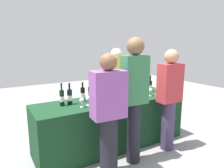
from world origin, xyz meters
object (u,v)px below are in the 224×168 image
at_px(wine_bottle_6, 138,87).
at_px(menu_board, 120,102).
at_px(wine_bottle_3, 90,93).
at_px(wine_bottle_4, 104,92).
at_px(wine_glass_3, 143,91).
at_px(wine_glass_4, 150,91).
at_px(wine_bottle_7, 150,86).
at_px(wine_glass_1, 88,99).
at_px(wine_glass_5, 157,88).
at_px(wine_bottle_0, 62,98).
at_px(wine_bottle_5, 127,89).
at_px(guest_1, 135,95).
at_px(guest_2, 169,97).
at_px(wine_glass_0, 82,101).
at_px(server_pouring, 116,85).
at_px(guest_0, 109,113).
at_px(wine_bottle_1, 70,97).
at_px(wine_bottle_2, 83,94).

xyz_separation_m(wine_bottle_6, menu_board, (0.24, 0.95, -0.56)).
bearing_deg(wine_bottle_3, wine_bottle_4, -13.98).
xyz_separation_m(wine_bottle_3, wine_glass_3, (0.90, -0.22, -0.02)).
bearing_deg(wine_glass_4, wine_bottle_6, 104.13).
distance_m(wine_bottle_7, wine_glass_1, 1.39).
bearing_deg(wine_bottle_3, wine_glass_5, -11.92).
bearing_deg(wine_bottle_6, wine_glass_3, -101.48).
height_order(wine_bottle_6, wine_glass_4, wine_bottle_6).
relative_size(wine_bottle_0, wine_bottle_3, 1.08).
relative_size(wine_bottle_0, wine_glass_1, 2.38).
distance_m(wine_bottle_3, wine_glass_5, 1.22).
distance_m(wine_bottle_3, wine_glass_4, 1.04).
distance_m(wine_bottle_5, wine_glass_1, 0.85).
distance_m(wine_bottle_5, guest_1, 0.75).
height_order(wine_glass_4, menu_board, wine_glass_4).
bearing_deg(menu_board, wine_bottle_4, -139.08).
xyz_separation_m(wine_bottle_6, wine_glass_1, (-1.09, -0.23, -0.02)).
relative_size(wine_bottle_5, menu_board, 0.48).
bearing_deg(guest_2, guest_1, -178.09).
distance_m(wine_bottle_4, wine_glass_3, 0.71).
height_order(wine_glass_0, wine_glass_1, wine_glass_1).
bearing_deg(wine_bottle_6, wine_glass_1, -168.18).
bearing_deg(guest_2, server_pouring, 101.81).
bearing_deg(wine_glass_0, wine_bottle_4, 24.28).
xyz_separation_m(wine_bottle_0, wine_bottle_3, (0.47, 0.05, -0.01)).
distance_m(wine_bottle_0, wine_bottle_6, 1.42).
bearing_deg(wine_bottle_6, wine_bottle_7, -2.77).
bearing_deg(wine_bottle_5, wine_bottle_3, 176.12).
bearing_deg(guest_0, server_pouring, 58.80).
bearing_deg(wine_bottle_0, wine_bottle_3, 6.19).
bearing_deg(wine_glass_3, guest_1, -139.01).
xyz_separation_m(wine_bottle_0, wine_glass_1, (0.33, -0.18, -0.02)).
xyz_separation_m(wine_bottle_5, guest_2, (0.34, -0.65, -0.04)).
bearing_deg(wine_glass_1, wine_glass_4, -1.93).
relative_size(wine_bottle_4, server_pouring, 0.20).
bearing_deg(wine_bottle_5, wine_bottle_4, -179.27).
distance_m(wine_bottle_1, wine_glass_0, 0.24).
bearing_deg(wine_glass_0, wine_glass_1, 15.32).
bearing_deg(wine_bottle_6, wine_bottle_3, 179.68).
height_order(wine_bottle_4, wine_glass_4, wine_bottle_4).
height_order(wine_bottle_3, wine_glass_0, wine_bottle_3).
relative_size(wine_glass_4, server_pouring, 0.08).
distance_m(wine_glass_3, wine_glass_4, 0.12).
bearing_deg(guest_1, guest_2, 4.97).
bearing_deg(server_pouring, guest_1, 70.03).
xyz_separation_m(server_pouring, guest_0, (-0.91, -1.27, -0.03)).
distance_m(guest_0, guest_2, 1.15).
distance_m(wine_bottle_7, wine_glass_3, 0.38).
height_order(wine_bottle_0, wine_bottle_2, wine_bottle_0).
xyz_separation_m(wine_glass_0, guest_2, (1.28, -0.43, -0.02)).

